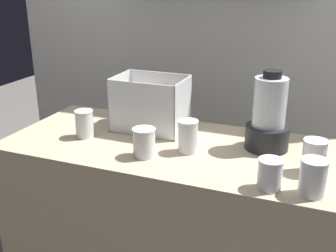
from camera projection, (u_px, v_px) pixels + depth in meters
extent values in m
cube|color=tan|center=(168.00, 232.00, 1.91)|extent=(1.40, 0.64, 0.90)
cube|color=silver|center=(218.00, 37.00, 2.30)|extent=(2.60, 0.04, 2.50)
cube|color=white|center=(151.00, 128.00, 1.92)|extent=(0.32, 0.23, 0.01)
cube|color=white|center=(140.00, 110.00, 1.78)|extent=(0.32, 0.01, 0.25)
cube|color=white|center=(160.00, 97.00, 1.98)|extent=(0.32, 0.01, 0.25)
cube|color=white|center=(120.00, 100.00, 1.94)|extent=(0.01, 0.23, 0.25)
cube|color=white|center=(183.00, 107.00, 1.83)|extent=(0.01, 0.23, 0.25)
cone|color=orange|center=(145.00, 122.00, 1.94)|extent=(0.17, 0.10, 0.03)
cone|color=orange|center=(156.00, 124.00, 1.91)|extent=(0.13, 0.18, 0.03)
cone|color=orange|center=(162.00, 125.00, 1.91)|extent=(0.14, 0.12, 0.03)
cone|color=orange|center=(142.00, 123.00, 1.92)|extent=(0.06, 0.18, 0.03)
cone|color=orange|center=(152.00, 116.00, 1.90)|extent=(0.19, 0.06, 0.04)
cone|color=orange|center=(159.00, 117.00, 1.89)|extent=(0.08, 0.18, 0.03)
cone|color=orange|center=(143.00, 114.00, 1.94)|extent=(0.11, 0.15, 0.04)
cone|color=orange|center=(154.00, 121.00, 1.88)|extent=(0.06, 0.16, 0.02)
cone|color=orange|center=(150.00, 114.00, 1.91)|extent=(0.13, 0.14, 0.02)
cone|color=orange|center=(156.00, 114.00, 1.88)|extent=(0.15, 0.15, 0.03)
cylinder|color=black|center=(267.00, 137.00, 1.69)|extent=(0.18, 0.18, 0.10)
cylinder|color=silver|center=(270.00, 102.00, 1.64)|extent=(0.13, 0.13, 0.20)
cylinder|color=yellow|center=(268.00, 121.00, 1.66)|extent=(0.12, 0.12, 0.04)
cylinder|color=black|center=(272.00, 74.00, 1.60)|extent=(0.07, 0.07, 0.03)
cylinder|color=white|center=(84.00, 124.00, 1.81)|extent=(0.08, 0.08, 0.12)
cylinder|color=maroon|center=(85.00, 127.00, 1.81)|extent=(0.07, 0.07, 0.09)
cylinder|color=white|center=(83.00, 111.00, 1.78)|extent=(0.08, 0.08, 0.01)
cylinder|color=white|center=(144.00, 143.00, 1.61)|extent=(0.09, 0.09, 0.11)
cylinder|color=yellow|center=(144.00, 147.00, 1.61)|extent=(0.08, 0.08, 0.08)
cylinder|color=white|center=(144.00, 129.00, 1.59)|extent=(0.09, 0.09, 0.01)
cylinder|color=white|center=(188.00, 137.00, 1.65)|extent=(0.08, 0.08, 0.13)
cylinder|color=yellow|center=(188.00, 144.00, 1.66)|extent=(0.07, 0.07, 0.07)
cylinder|color=white|center=(188.00, 121.00, 1.62)|extent=(0.08, 0.08, 0.01)
cylinder|color=white|center=(270.00, 175.00, 1.36)|extent=(0.08, 0.08, 0.10)
cylinder|color=orange|center=(270.00, 178.00, 1.37)|extent=(0.08, 0.08, 0.08)
cylinder|color=white|center=(271.00, 160.00, 1.34)|extent=(0.09, 0.09, 0.01)
cylinder|color=white|center=(314.00, 157.00, 1.47)|extent=(0.08, 0.08, 0.12)
cylinder|color=orange|center=(313.00, 163.00, 1.48)|extent=(0.08, 0.08, 0.07)
cylinder|color=white|center=(316.00, 141.00, 1.45)|extent=(0.09, 0.09, 0.01)
cylinder|color=white|center=(313.00, 178.00, 1.32)|extent=(0.09, 0.09, 0.12)
cylinder|color=orange|center=(312.00, 182.00, 1.33)|extent=(0.08, 0.08, 0.09)
cylinder|color=white|center=(315.00, 161.00, 1.30)|extent=(0.09, 0.09, 0.01)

